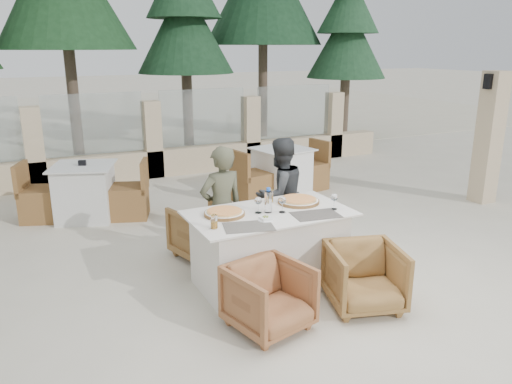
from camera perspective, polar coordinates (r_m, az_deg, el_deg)
name	(u,v)px	position (r m, az deg, el deg)	size (l,w,h in m)	color
ground	(277,279)	(5.30, 2.40, -9.93)	(80.00, 80.00, 0.00)	beige
sand_patch	(84,117)	(18.45, -19.07, 8.15)	(30.00, 16.00, 0.01)	beige
perimeter_wall_far	(152,134)	(9.38, -11.78, 6.51)	(10.00, 0.34, 1.60)	beige
lantern_pillar	(489,138)	(8.40, 25.08, 5.59)	(0.34, 0.34, 2.00)	#C6B08C
pine_mid_left	(64,1)	(11.77, -21.12, 19.71)	(2.86, 2.86, 6.50)	#1E4723
pine_centre	(185,39)	(11.98, -8.11, 16.91)	(2.20, 2.20, 5.00)	#1C4225
pine_mid_right	(263,3)	(13.47, 0.82, 20.81)	(2.99, 2.99, 6.80)	#1A4024
pine_far_right	(347,50)	(13.21, 10.33, 15.66)	(1.98, 1.98, 4.50)	#214B2B
dining_table	(269,249)	(5.05, 1.51, -6.48)	(1.60, 0.90, 0.77)	silver
placemat_near_left	(249,227)	(4.52, -0.85, -3.97)	(0.45, 0.30, 0.00)	#5F5A52
placemat_near_right	(316,215)	(4.87, 6.86, -2.60)	(0.45, 0.30, 0.00)	#524C47
pizza_left	(224,213)	(4.83, -3.63, -2.37)	(0.40, 0.40, 0.05)	#DC591E
pizza_right	(299,200)	(5.22, 4.88, -0.95)	(0.43, 0.43, 0.06)	#DC561E
water_bottle	(268,200)	(4.88, 1.42, -0.93)	(0.07, 0.07, 0.25)	#BCDAF7
wine_glass_centre	(258,204)	(4.86, 0.26, -1.38)	(0.08, 0.08, 0.18)	silver
wine_glass_near	(282,204)	(4.89, 3.03, -1.33)	(0.08, 0.08, 0.18)	silver
wine_glass_corner	(334,201)	(5.03, 8.92, -0.98)	(0.08, 0.08, 0.18)	white
beer_glass_left	(214,222)	(4.48, -4.81, -3.39)	(0.06, 0.06, 0.13)	orange
beer_glass_right	(270,196)	(5.21, 1.61, -0.46)	(0.07, 0.07, 0.13)	gold
olive_dish	(266,218)	(4.68, 1.11, -3.01)	(0.11, 0.11, 0.04)	white
armchair_far_left	(205,231)	(5.75, -5.84, -4.51)	(0.65, 0.67, 0.61)	brown
armchair_far_right	(276,228)	(5.94, 2.26, -4.15)	(0.57, 0.59, 0.53)	#956036
armchair_near_left	(269,297)	(4.33, 1.51, -11.94)	(0.62, 0.64, 0.58)	#995F37
armchair_near_right	(365,277)	(4.76, 12.31, -9.47)	(0.64, 0.66, 0.60)	olive
diner_left	(222,209)	(5.30, -3.94, -1.98)	(0.50, 0.33, 1.36)	#494A36
diner_right	(280,195)	(5.85, 2.76, -0.29)	(0.65, 0.51, 1.34)	#373A3C
bg_table_a	(85,192)	(7.36, -18.95, -0.02)	(1.64, 0.82, 0.77)	silver
bg_table_b	(282,172)	(8.11, 2.96, 2.33)	(1.64, 0.82, 0.77)	white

